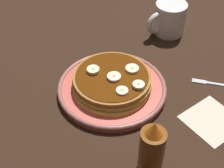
{
  "coord_description": "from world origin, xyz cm",
  "views": [
    {
      "loc": [
        29.49,
        49.43,
        57.52
      ],
      "look_at": [
        0.0,
        0.0,
        2.5
      ],
      "focal_mm": 53.92,
      "sensor_mm": 36.0,
      "label": 1
    }
  ],
  "objects": [
    {
      "name": "napkin",
      "position": [
        -14.36,
        19.31,
        0.15
      ],
      "size": [
        12.08,
        12.08,
        0.3
      ],
      "primitive_type": "cube",
      "rotation": [
        0.0,
        0.0,
        0.1
      ],
      "color": "beige",
      "rests_on": "ground_plane"
    },
    {
      "name": "fork",
      "position": [
        -23.23,
        10.9,
        0.25
      ],
      "size": [
        10.0,
        9.77,
        0.5
      ],
      "color": "silver",
      "rests_on": "ground_plane"
    },
    {
      "name": "ground_plane",
      "position": [
        0.0,
        0.0,
        -1.5
      ],
      "size": [
        140.0,
        140.0,
        3.0
      ],
      "primitive_type": "cube",
      "color": "black"
    },
    {
      "name": "banana_slice_2",
      "position": [
        0.73,
        5.57,
        5.31
      ],
      "size": [
        2.76,
        2.76,
        0.7
      ],
      "color": "#FDE5BF",
      "rests_on": "pancake_stack"
    },
    {
      "name": "banana_slice_3",
      "position": [
        -5.14,
        0.66,
        5.41
      ],
      "size": [
        3.21,
        3.21,
        0.89
      ],
      "color": "#FDEFBA",
      "rests_on": "pancake_stack"
    },
    {
      "name": "plate",
      "position": [
        0.0,
        0.0,
        1.1
      ],
      "size": [
        26.17,
        26.17,
        2.05
      ],
      "color": "#CC594C",
      "rests_on": "ground_plane"
    },
    {
      "name": "coffee_mug",
      "position": [
        -26.69,
        -12.98,
        4.78
      ],
      "size": [
        12.47,
        8.86,
        9.27
      ],
      "color": "white",
      "rests_on": "ground_plane"
    },
    {
      "name": "syrup_bottle",
      "position": [
        4.7,
        22.09,
        6.27
      ],
      "size": [
        4.81,
        4.81,
        13.84
      ],
      "color": "brown",
      "rests_on": "ground_plane"
    },
    {
      "name": "banana_slice_0",
      "position": [
        0.27,
        0.89,
        5.43
      ],
      "size": [
        3.23,
        3.23,
        0.93
      ],
      "color": "#F9E3BF",
      "rests_on": "pancake_stack"
    },
    {
      "name": "banana_slice_4",
      "position": [
        -3.27,
        6.1,
        5.49
      ],
      "size": [
        2.76,
        2.76,
        1.06
      ],
      "color": "beige",
      "rests_on": "pancake_stack"
    },
    {
      "name": "pancake_stack",
      "position": [
        0.18,
        0.19,
        3.43
      ],
      "size": [
        19.44,
        19.31,
        3.45
      ],
      "color": "gold",
      "rests_on": "plate"
    },
    {
      "name": "banana_slice_1",
      "position": [
        3.02,
        -3.59,
        5.5
      ],
      "size": [
        2.99,
        2.99,
        1.08
      ],
      "color": "#F9EFB5",
      "rests_on": "pancake_stack"
    }
  ]
}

